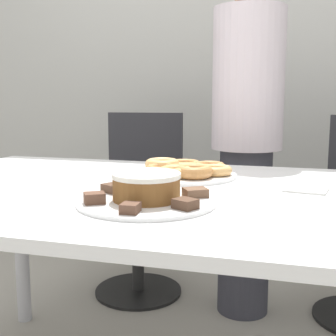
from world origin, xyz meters
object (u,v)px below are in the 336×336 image
at_px(plate_cake, 147,202).
at_px(napkin, 306,190).
at_px(frosted_cake, 146,186).
at_px(person_standing, 247,136).
at_px(plate_donuts, 184,175).
at_px(office_chair_left, 140,207).

distance_m(plate_cake, napkin, 0.48).
bearing_deg(frosted_cake, napkin, 34.98).
relative_size(person_standing, plate_donuts, 4.46).
relative_size(person_standing, frosted_cake, 8.97).
height_order(office_chair_left, frosted_cake, office_chair_left).
relative_size(plate_cake, napkin, 2.69).
relative_size(plate_cake, frosted_cake, 2.04).
height_order(plate_donuts, napkin, plate_donuts).
height_order(person_standing, napkin, person_standing).
xyz_separation_m(plate_cake, frosted_cake, (0.00, 0.00, 0.04)).
height_order(plate_cake, frosted_cake, frosted_cake).
relative_size(person_standing, office_chair_left, 1.71).
bearing_deg(plate_cake, napkin, 34.98).
distance_m(person_standing, plate_donuts, 0.61).
distance_m(person_standing, frosted_cake, 1.00).
distance_m(plate_cake, plate_donuts, 0.40).
xyz_separation_m(person_standing, plate_donuts, (-0.14, -0.59, -0.08)).
height_order(person_standing, plate_donuts, person_standing).
distance_m(person_standing, plate_cake, 1.00).
relative_size(frosted_cake, napkin, 1.32).
distance_m(plate_cake, frosted_cake, 0.04).
height_order(office_chair_left, plate_donuts, office_chair_left).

